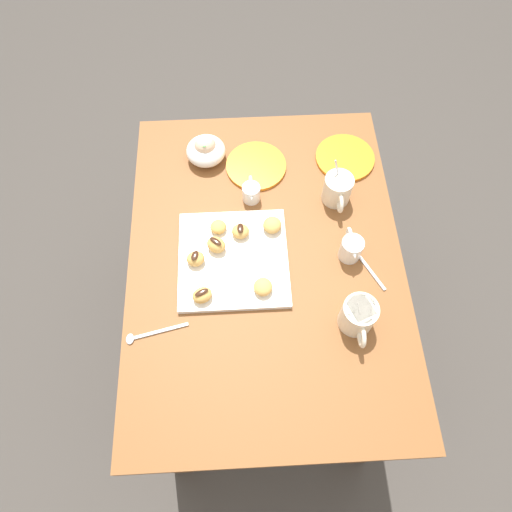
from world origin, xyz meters
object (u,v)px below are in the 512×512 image
at_px(chocolate_sauce_pitcher, 251,192).
at_px(cream_pitcher_white, 351,248).
at_px(beignet_4, 263,287).
at_px(beignet_3, 241,231).
at_px(dining_table, 265,280).
at_px(coffee_mug_cream_right, 358,316).
at_px(beignet_6, 196,259).
at_px(beignet_0, 216,245).
at_px(beignet_5, 272,225).
at_px(beignet_1, 202,295).
at_px(beignet_2, 218,227).
at_px(saucer_orange_right, 345,158).
at_px(saucer_orange_left, 256,166).
at_px(ice_cream_bowl, 206,150).
at_px(pastry_plate_square, 233,259).
at_px(coffee_mug_cream_left, 338,189).

bearing_deg(chocolate_sauce_pitcher, cream_pitcher_white, 51.98).
height_order(cream_pitcher_white, beignet_4, cream_pitcher_white).
distance_m(chocolate_sauce_pitcher, beignet_3, 0.14).
distance_m(dining_table, coffee_mug_cream_right, 0.35).
bearing_deg(dining_table, beignet_4, -7.94).
bearing_deg(beignet_6, beignet_0, 124.78).
height_order(chocolate_sauce_pitcher, beignet_5, chocolate_sauce_pitcher).
height_order(beignet_1, beignet_2, beignet_1).
bearing_deg(coffee_mug_cream_right, saucer_orange_right, 174.72).
relative_size(saucer_orange_left, beignet_5, 3.50).
bearing_deg(beignet_4, beignet_3, -162.88).
relative_size(saucer_orange_left, beignet_0, 3.42).
distance_m(saucer_orange_left, beignet_5, 0.23).
distance_m(dining_table, beignet_5, 0.20).
height_order(ice_cream_bowl, beignet_4, ice_cream_bowl).
bearing_deg(beignet_1, beignet_3, 150.34).
distance_m(pastry_plate_square, beignet_3, 0.08).
bearing_deg(coffee_mug_cream_right, beignet_3, -133.38).
xyz_separation_m(dining_table, beignet_2, (-0.09, -0.13, 0.17)).
bearing_deg(saucer_orange_left, beignet_3, -12.84).
xyz_separation_m(saucer_orange_right, beignet_1, (0.45, -0.44, 0.03)).
relative_size(dining_table, beignet_3, 21.43).
distance_m(coffee_mug_cream_left, beignet_6, 0.45).
bearing_deg(ice_cream_bowl, saucer_orange_left, 74.21).
bearing_deg(saucer_orange_right, beignet_0, -52.84).
distance_m(ice_cream_bowl, saucer_orange_left, 0.16).
bearing_deg(beignet_1, beignet_2, 167.76).
bearing_deg(beignet_5, beignet_3, -80.42).
bearing_deg(beignet_2, chocolate_sauce_pitcher, 139.30).
relative_size(beignet_0, beignet_2, 1.18).
relative_size(pastry_plate_square, saucer_orange_right, 1.63).
relative_size(ice_cream_bowl, beignet_0, 2.22).
bearing_deg(saucer_orange_left, coffee_mug_cream_right, 23.96).
height_order(cream_pitcher_white, chocolate_sauce_pitcher, cream_pitcher_white).
distance_m(chocolate_sauce_pitcher, saucer_orange_left, 0.12).
height_order(beignet_4, beignet_5, beignet_5).
bearing_deg(coffee_mug_cream_left, beignet_6, -64.27).
distance_m(coffee_mug_cream_right, beignet_0, 0.42).
xyz_separation_m(cream_pitcher_white, beignet_0, (-0.03, -0.36, -0.00)).
bearing_deg(beignet_3, saucer_orange_right, 128.26).
relative_size(saucer_orange_right, beignet_3, 3.74).
distance_m(dining_table, beignet_4, 0.20).
bearing_deg(beignet_1, cream_pitcher_white, 105.60).
bearing_deg(beignet_3, beignet_5, 99.58).
relative_size(saucer_orange_left, beignet_6, 3.78).
xyz_separation_m(beignet_5, beignet_6, (0.09, -0.21, 0.00)).
height_order(cream_pitcher_white, beignet_0, cream_pitcher_white).
distance_m(saucer_orange_right, beignet_2, 0.46).
xyz_separation_m(dining_table, beignet_3, (-0.07, -0.07, 0.17)).
distance_m(pastry_plate_square, chocolate_sauce_pitcher, 0.21).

